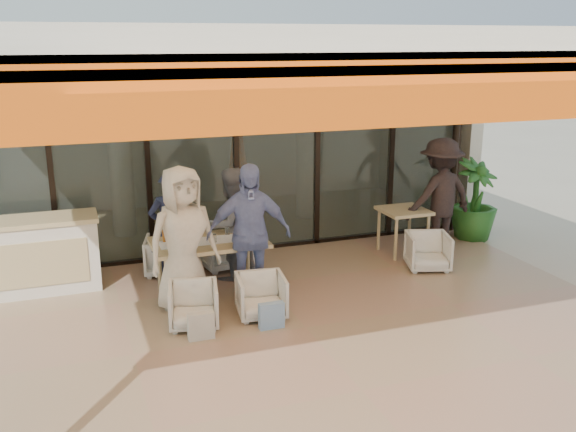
{
  "coord_description": "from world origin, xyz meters",
  "views": [
    {
      "loc": [
        -2.55,
        -6.47,
        3.32
      ],
      "look_at": [
        0.1,
        0.9,
        1.15
      ],
      "focal_mm": 40.0,
      "sensor_mm": 36.0,
      "label": 1
    }
  ],
  "objects_px": {
    "potted_palm": "(474,200)",
    "chair_near_left": "(193,304)",
    "chair_far_left": "(167,253)",
    "dining_table": "(208,245)",
    "diner_periwinkle": "(249,234)",
    "chair_far_right": "(223,244)",
    "diner_cream": "(183,240)",
    "side_chair": "(428,250)",
    "chair_near_right": "(261,294)",
    "standing_woman": "(440,196)",
    "side_table": "(404,216)",
    "host_counter": "(28,256)",
    "diner_navy": "(171,230)",
    "diner_grey": "(231,224)"
  },
  "relations": [
    {
      "from": "potted_palm",
      "to": "chair_near_left",
      "type": "bearing_deg",
      "value": -160.6
    },
    {
      "from": "chair_near_left",
      "to": "chair_far_left",
      "type": "bearing_deg",
      "value": 101.19
    },
    {
      "from": "dining_table",
      "to": "diner_periwinkle",
      "type": "xyz_separation_m",
      "value": [
        0.43,
        -0.46,
        0.23
      ]
    },
    {
      "from": "chair_far_right",
      "to": "diner_cream",
      "type": "relative_size",
      "value": 0.39
    },
    {
      "from": "diner_periwinkle",
      "to": "potted_palm",
      "type": "height_order",
      "value": "diner_periwinkle"
    },
    {
      "from": "chair_far_left",
      "to": "side_chair",
      "type": "height_order",
      "value": "chair_far_left"
    },
    {
      "from": "chair_far_left",
      "to": "chair_near_left",
      "type": "xyz_separation_m",
      "value": [
        0.0,
        -1.9,
        -0.02
      ]
    },
    {
      "from": "chair_near_right",
      "to": "standing_woman",
      "type": "bearing_deg",
      "value": 30.31
    },
    {
      "from": "diner_periwinkle",
      "to": "side_table",
      "type": "height_order",
      "value": "diner_periwinkle"
    },
    {
      "from": "dining_table",
      "to": "side_table",
      "type": "bearing_deg",
      "value": 9.81
    },
    {
      "from": "side_chair",
      "to": "host_counter",
      "type": "bearing_deg",
      "value": -172.39
    },
    {
      "from": "chair_far_left",
      "to": "standing_woman",
      "type": "height_order",
      "value": "standing_woman"
    },
    {
      "from": "standing_woman",
      "to": "potted_palm",
      "type": "distance_m",
      "value": 1.02
    },
    {
      "from": "chair_near_right",
      "to": "chair_far_right",
      "type": "bearing_deg",
      "value": 97.21
    },
    {
      "from": "chair_near_left",
      "to": "side_chair",
      "type": "distance_m",
      "value": 3.75
    },
    {
      "from": "chair_far_left",
      "to": "side_chair",
      "type": "distance_m",
      "value": 3.84
    },
    {
      "from": "diner_cream",
      "to": "side_chair",
      "type": "distance_m",
      "value": 3.73
    },
    {
      "from": "diner_navy",
      "to": "standing_woman",
      "type": "xyz_separation_m",
      "value": [
        4.27,
        0.06,
        0.11
      ]
    },
    {
      "from": "chair_far_right",
      "to": "standing_woman",
      "type": "xyz_separation_m",
      "value": [
        3.43,
        -0.44,
        0.56
      ]
    },
    {
      "from": "side_chair",
      "to": "chair_far_left",
      "type": "bearing_deg",
      "value": -179.24
    },
    {
      "from": "side_chair",
      "to": "potted_palm",
      "type": "relative_size",
      "value": 0.45
    },
    {
      "from": "diner_periwinkle",
      "to": "potted_palm",
      "type": "bearing_deg",
      "value": 25.12
    },
    {
      "from": "chair_far_left",
      "to": "diner_periwinkle",
      "type": "height_order",
      "value": "diner_periwinkle"
    },
    {
      "from": "dining_table",
      "to": "side_chair",
      "type": "xyz_separation_m",
      "value": [
        3.25,
        -0.19,
        -0.38
      ]
    },
    {
      "from": "diner_grey",
      "to": "diner_periwinkle",
      "type": "bearing_deg",
      "value": 69.15
    },
    {
      "from": "chair_far_right",
      "to": "side_table",
      "type": "height_order",
      "value": "side_table"
    },
    {
      "from": "chair_far_right",
      "to": "chair_near_left",
      "type": "height_order",
      "value": "chair_far_right"
    },
    {
      "from": "chair_far_left",
      "to": "diner_grey",
      "type": "xyz_separation_m",
      "value": [
        0.84,
        -0.5,
        0.49
      ]
    },
    {
      "from": "diner_grey",
      "to": "diner_navy",
      "type": "bearing_deg",
      "value": -20.85
    },
    {
      "from": "chair_near_right",
      "to": "potted_palm",
      "type": "bearing_deg",
      "value": 29.99
    },
    {
      "from": "dining_table",
      "to": "host_counter",
      "type": "bearing_deg",
      "value": 160.22
    },
    {
      "from": "chair_near_right",
      "to": "standing_woman",
      "type": "xyz_separation_m",
      "value": [
        3.43,
        1.46,
        0.62
      ]
    },
    {
      "from": "diner_navy",
      "to": "diner_periwinkle",
      "type": "bearing_deg",
      "value": 131.9
    },
    {
      "from": "chair_far_right",
      "to": "chair_near_right",
      "type": "bearing_deg",
      "value": 79.71
    },
    {
      "from": "chair_far_left",
      "to": "diner_cream",
      "type": "xyz_separation_m",
      "value": [
        0.0,
        -1.4,
        0.62
      ]
    },
    {
      "from": "chair_far_left",
      "to": "side_table",
      "type": "height_order",
      "value": "side_table"
    },
    {
      "from": "dining_table",
      "to": "potted_palm",
      "type": "bearing_deg",
      "value": 10.35
    },
    {
      "from": "diner_grey",
      "to": "potted_palm",
      "type": "xyz_separation_m",
      "value": [
        4.36,
        0.43,
        -0.11
      ]
    },
    {
      "from": "host_counter",
      "to": "potted_palm",
      "type": "relative_size",
      "value": 1.34
    },
    {
      "from": "chair_near_right",
      "to": "potted_palm",
      "type": "height_order",
      "value": "potted_palm"
    },
    {
      "from": "potted_palm",
      "to": "standing_woman",
      "type": "bearing_deg",
      "value": -158.4
    },
    {
      "from": "diner_cream",
      "to": "side_table",
      "type": "height_order",
      "value": "diner_cream"
    },
    {
      "from": "diner_grey",
      "to": "potted_palm",
      "type": "relative_size",
      "value": 1.16
    },
    {
      "from": "chair_far_left",
      "to": "chair_far_right",
      "type": "bearing_deg",
      "value": -166.03
    },
    {
      "from": "chair_far_right",
      "to": "side_chair",
      "type": "bearing_deg",
      "value": 147.89
    },
    {
      "from": "side_table",
      "to": "standing_woman",
      "type": "relative_size",
      "value": 0.4
    },
    {
      "from": "diner_periwinkle",
      "to": "chair_far_right",
      "type": "bearing_deg",
      "value": 98.15
    },
    {
      "from": "host_counter",
      "to": "chair_near_left",
      "type": "xyz_separation_m",
      "value": [
        1.85,
        -1.77,
        -0.24
      ]
    },
    {
      "from": "diner_navy",
      "to": "diner_periwinkle",
      "type": "xyz_separation_m",
      "value": [
        0.84,
        -0.9,
        0.11
      ]
    },
    {
      "from": "diner_grey",
      "to": "diner_cream",
      "type": "distance_m",
      "value": 1.24
    }
  ]
}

